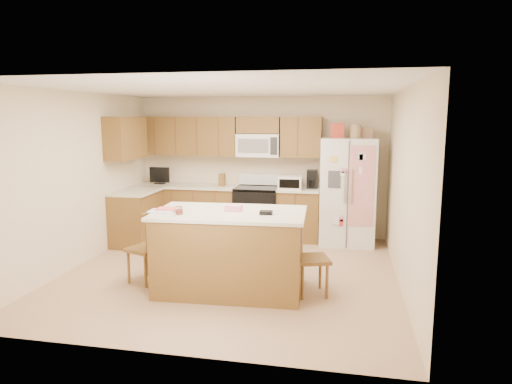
% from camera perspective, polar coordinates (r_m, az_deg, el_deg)
% --- Properties ---
extents(ground, '(4.50, 4.50, 0.00)m').
position_cam_1_polar(ground, '(6.44, -3.19, -10.07)').
color(ground, tan).
rests_on(ground, ground).
extents(room_shell, '(4.60, 4.60, 2.52)m').
position_cam_1_polar(room_shell, '(6.12, -3.32, 2.77)').
color(room_shell, beige).
rests_on(room_shell, ground).
extents(cabinetry, '(3.36, 1.56, 2.15)m').
position_cam_1_polar(cabinetry, '(8.16, -6.81, 0.64)').
color(cabinetry, brown).
rests_on(cabinetry, ground).
extents(stove, '(0.76, 0.65, 1.13)m').
position_cam_1_polar(stove, '(8.14, 0.17, -2.48)').
color(stove, black).
rests_on(stove, ground).
extents(refrigerator, '(0.90, 0.79, 2.04)m').
position_cam_1_polar(refrigerator, '(7.85, 11.40, 0.22)').
color(refrigerator, white).
rests_on(refrigerator, ground).
extents(island, '(1.91, 1.16, 1.09)m').
position_cam_1_polar(island, '(5.69, -3.25, -7.36)').
color(island, brown).
rests_on(island, ground).
extents(windsor_chair_left, '(0.51, 0.53, 0.97)m').
position_cam_1_polar(windsor_chair_left, '(6.13, -13.45, -6.86)').
color(windsor_chair_left, brown).
rests_on(windsor_chair_left, ground).
extents(windsor_chair_back, '(0.45, 0.44, 0.86)m').
position_cam_1_polar(windsor_chair_back, '(6.32, -2.13, -6.58)').
color(windsor_chair_back, brown).
rests_on(windsor_chair_back, ground).
extents(windsor_chair_right, '(0.50, 0.51, 0.96)m').
position_cam_1_polar(windsor_chair_right, '(5.60, 6.75, -8.23)').
color(windsor_chair_right, brown).
rests_on(windsor_chair_right, ground).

